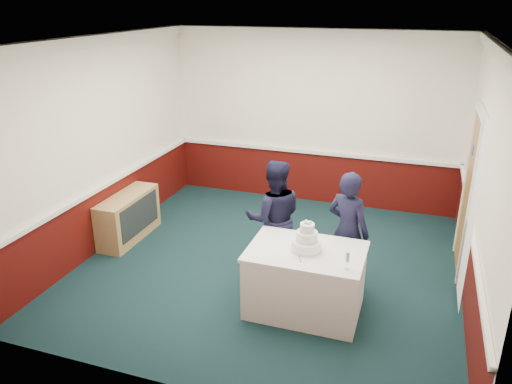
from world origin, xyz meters
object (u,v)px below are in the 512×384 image
(cake_table, at_px, (305,280))
(cake_knife, at_px, (299,258))
(sideboard, at_px, (129,217))
(wedding_cake, at_px, (307,241))
(person_woman, at_px, (348,231))
(champagne_flute, at_px, (347,258))
(person_man, at_px, (274,218))

(cake_table, relative_size, cake_knife, 6.00)
(sideboard, bearing_deg, wedding_cake, -18.27)
(sideboard, relative_size, person_woman, 0.77)
(cake_knife, bearing_deg, person_woman, 42.98)
(champagne_flute, distance_m, person_woman, 0.96)
(person_woman, bearing_deg, cake_table, 84.48)
(sideboard, bearing_deg, person_woman, -5.51)
(wedding_cake, distance_m, person_man, 0.95)
(cake_knife, bearing_deg, cake_table, 59.18)
(sideboard, distance_m, person_woman, 3.39)
(sideboard, xyz_separation_m, person_woman, (3.34, -0.32, 0.43))
(cake_knife, relative_size, person_woman, 0.14)
(wedding_cake, height_order, person_woman, person_woman)
(cake_table, bearing_deg, sideboard, 161.73)
(person_woman, bearing_deg, champagne_flute, 121.59)
(cake_table, distance_m, champagne_flute, 0.78)
(cake_table, bearing_deg, wedding_cake, 90.00)
(person_woman, bearing_deg, sideboard, 17.99)
(cake_table, height_order, person_man, person_man)
(cake_knife, bearing_deg, champagne_flute, -30.87)
(champagne_flute, xyz_separation_m, person_woman, (-0.13, 0.94, -0.15))
(sideboard, xyz_separation_m, wedding_cake, (2.98, -0.98, 0.55))
(sideboard, bearing_deg, champagne_flute, -19.96)
(sideboard, bearing_deg, cake_knife, -21.87)
(cake_table, relative_size, person_man, 0.84)
(sideboard, bearing_deg, person_man, -6.23)
(champagne_flute, distance_m, person_man, 1.50)
(champagne_flute, bearing_deg, cake_table, 150.75)
(cake_table, xyz_separation_m, wedding_cake, (0.00, 0.00, 0.50))
(champagne_flute, bearing_deg, person_woman, 98.09)
(champagne_flute, height_order, person_man, person_man)
(cake_table, xyz_separation_m, person_man, (-0.60, 0.72, 0.39))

